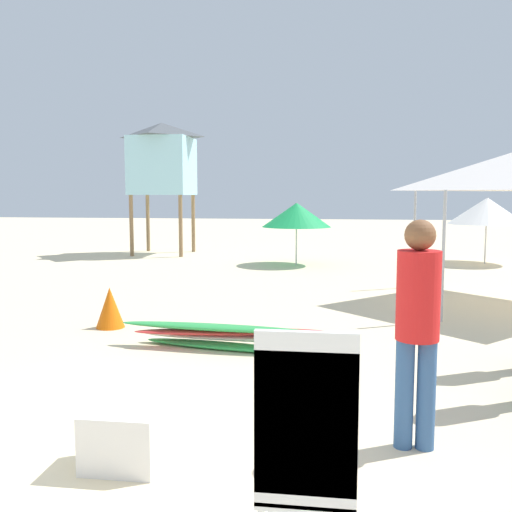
{
  "coord_description": "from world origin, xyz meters",
  "views": [
    {
      "loc": [
        1.7,
        -3.4,
        1.91
      ],
      "look_at": [
        0.71,
        3.71,
        1.13
      ],
      "focal_mm": 39.83,
      "sensor_mm": 36.0,
      "label": 1
    }
  ],
  "objects_px": {
    "surfboard_pile": "(227,335)",
    "stacked_plastic_chairs": "(307,435)",
    "lifeguard_tower": "(162,159)",
    "cooler_box": "(123,439)",
    "beach_umbrella_mid": "(297,215)",
    "beach_umbrella_left": "(487,211)",
    "traffic_cone_near": "(110,307)",
    "lifeguard_near_left": "(418,318)"
  },
  "relations": [
    {
      "from": "lifeguard_near_left",
      "to": "beach_umbrella_mid",
      "type": "height_order",
      "value": "lifeguard_near_left"
    },
    {
      "from": "beach_umbrella_mid",
      "to": "cooler_box",
      "type": "distance_m",
      "value": 11.7
    },
    {
      "from": "beach_umbrella_mid",
      "to": "beach_umbrella_left",
      "type": "bearing_deg",
      "value": 11.03
    },
    {
      "from": "cooler_box",
      "to": "beach_umbrella_mid",
      "type": "bearing_deg",
      "value": 87.92
    },
    {
      "from": "surfboard_pile",
      "to": "lifeguard_near_left",
      "type": "distance_m",
      "value": 3.31
    },
    {
      "from": "surfboard_pile",
      "to": "stacked_plastic_chairs",
      "type": "bearing_deg",
      "value": -74.01
    },
    {
      "from": "stacked_plastic_chairs",
      "to": "beach_umbrella_left",
      "type": "height_order",
      "value": "beach_umbrella_left"
    },
    {
      "from": "stacked_plastic_chairs",
      "to": "surfboard_pile",
      "type": "xyz_separation_m",
      "value": [
        -1.19,
        4.14,
        -0.58
      ]
    },
    {
      "from": "lifeguard_near_left",
      "to": "cooler_box",
      "type": "relative_size",
      "value": 3.3
    },
    {
      "from": "stacked_plastic_chairs",
      "to": "cooler_box",
      "type": "distance_m",
      "value": 1.74
    },
    {
      "from": "lifeguard_tower",
      "to": "cooler_box",
      "type": "bearing_deg",
      "value": -74.01
    },
    {
      "from": "beach_umbrella_left",
      "to": "cooler_box",
      "type": "xyz_separation_m",
      "value": [
        -5.57,
        -12.64,
        -1.25
      ]
    },
    {
      "from": "cooler_box",
      "to": "lifeguard_near_left",
      "type": "bearing_deg",
      "value": 16.04
    },
    {
      "from": "lifeguard_tower",
      "to": "beach_umbrella_left",
      "type": "xyz_separation_m",
      "value": [
        9.55,
        -1.26,
        -1.57
      ]
    },
    {
      "from": "lifeguard_tower",
      "to": "surfboard_pile",
      "type": "bearing_deg",
      "value": -68.99
    },
    {
      "from": "beach_umbrella_mid",
      "to": "traffic_cone_near",
      "type": "xyz_separation_m",
      "value": [
        -2.15,
        -7.64,
        -1.06
      ]
    },
    {
      "from": "beach_umbrella_left",
      "to": "beach_umbrella_mid",
      "type": "distance_m",
      "value": 5.24
    },
    {
      "from": "lifeguard_near_left",
      "to": "beach_umbrella_mid",
      "type": "bearing_deg",
      "value": 98.46
    },
    {
      "from": "beach_umbrella_mid",
      "to": "cooler_box",
      "type": "height_order",
      "value": "beach_umbrella_mid"
    },
    {
      "from": "stacked_plastic_chairs",
      "to": "beach_umbrella_left",
      "type": "distance_m",
      "value": 14.29
    },
    {
      "from": "beach_umbrella_mid",
      "to": "traffic_cone_near",
      "type": "height_order",
      "value": "beach_umbrella_mid"
    },
    {
      "from": "lifeguard_near_left",
      "to": "lifeguard_tower",
      "type": "relative_size",
      "value": 0.42
    },
    {
      "from": "stacked_plastic_chairs",
      "to": "surfboard_pile",
      "type": "bearing_deg",
      "value": 105.99
    },
    {
      "from": "surfboard_pile",
      "to": "cooler_box",
      "type": "bearing_deg",
      "value": -92.61
    },
    {
      "from": "beach_umbrella_mid",
      "to": "cooler_box",
      "type": "xyz_separation_m",
      "value": [
        -0.42,
        -11.64,
        -1.15
      ]
    },
    {
      "from": "lifeguard_near_left",
      "to": "traffic_cone_near",
      "type": "height_order",
      "value": "lifeguard_near_left"
    },
    {
      "from": "stacked_plastic_chairs",
      "to": "lifeguard_tower",
      "type": "xyz_separation_m",
      "value": [
        -5.31,
        14.89,
        2.27
      ]
    },
    {
      "from": "lifeguard_tower",
      "to": "cooler_box",
      "type": "height_order",
      "value": "lifeguard_tower"
    },
    {
      "from": "lifeguard_tower",
      "to": "cooler_box",
      "type": "xyz_separation_m",
      "value": [
        3.98,
        -13.9,
        -2.81
      ]
    },
    {
      "from": "surfboard_pile",
      "to": "lifeguard_tower",
      "type": "height_order",
      "value": "lifeguard_tower"
    },
    {
      "from": "traffic_cone_near",
      "to": "lifeguard_near_left",
      "type": "bearing_deg",
      "value": -41.84
    },
    {
      "from": "lifeguard_near_left",
      "to": "cooler_box",
      "type": "xyz_separation_m",
      "value": [
        -2.07,
        -0.59,
        -0.79
      ]
    },
    {
      "from": "beach_umbrella_left",
      "to": "beach_umbrella_mid",
      "type": "relative_size",
      "value": 1.11
    },
    {
      "from": "traffic_cone_near",
      "to": "beach_umbrella_left",
      "type": "bearing_deg",
      "value": 49.84
    },
    {
      "from": "beach_umbrella_left",
      "to": "traffic_cone_near",
      "type": "distance_m",
      "value": 11.37
    },
    {
      "from": "surfboard_pile",
      "to": "beach_umbrella_left",
      "type": "bearing_deg",
      "value": 60.26
    },
    {
      "from": "traffic_cone_near",
      "to": "cooler_box",
      "type": "distance_m",
      "value": 4.35
    },
    {
      "from": "lifeguard_tower",
      "to": "stacked_plastic_chairs",
      "type": "bearing_deg",
      "value": -70.36
    },
    {
      "from": "stacked_plastic_chairs",
      "to": "lifeguard_tower",
      "type": "distance_m",
      "value": 15.97
    },
    {
      "from": "lifeguard_tower",
      "to": "beach_umbrella_mid",
      "type": "height_order",
      "value": "lifeguard_tower"
    },
    {
      "from": "surfboard_pile",
      "to": "cooler_box",
      "type": "height_order",
      "value": "cooler_box"
    },
    {
      "from": "surfboard_pile",
      "to": "lifeguard_near_left",
      "type": "bearing_deg",
      "value": -53.08
    }
  ]
}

